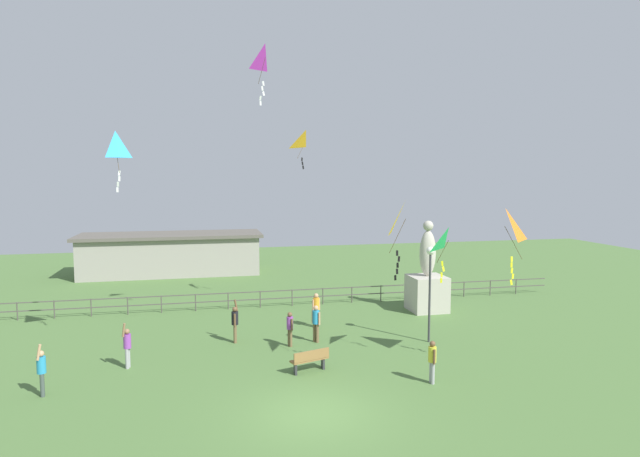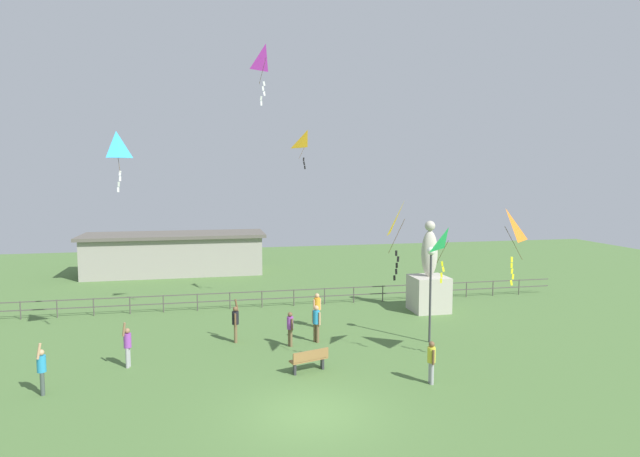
{
  "view_description": "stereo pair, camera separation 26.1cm",
  "coord_description": "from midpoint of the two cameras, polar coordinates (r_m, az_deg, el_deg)",
  "views": [
    {
      "loc": [
        -3.3,
        -15.58,
        7.33
      ],
      "look_at": [
        1.47,
        5.75,
        5.23
      ],
      "focal_mm": 29.95,
      "sensor_mm": 36.0,
      "label": 1
    },
    {
      "loc": [
        -3.04,
        -15.63,
        7.33
      ],
      "look_at": [
        1.47,
        5.75,
        5.23
      ],
      "focal_mm": 29.95,
      "sensor_mm": 36.0,
      "label": 2
    }
  ],
  "objects": [
    {
      "name": "park_bench",
      "position": [
        20.75,
        -1.44,
        -13.83
      ],
      "size": [
        1.55,
        0.86,
        0.85
      ],
      "color": "olive",
      "rests_on": "ground_plane"
    },
    {
      "name": "kite_0",
      "position": [
        21.06,
        18.84,
        0.01
      ],
      "size": [
        1.17,
        1.16,
        2.79
      ],
      "color": "orange"
    },
    {
      "name": "kite_5",
      "position": [
        29.63,
        -1.78,
        9.3
      ],
      "size": [
        1.07,
        1.29,
        2.07
      ],
      "color": "yellow"
    },
    {
      "name": "person_4",
      "position": [
        20.74,
        -27.95,
        -13.15
      ],
      "size": [
        0.29,
        0.5,
        1.84
      ],
      "color": "#3F4C47",
      "rests_on": "ground_plane"
    },
    {
      "name": "person_0",
      "position": [
        22.28,
        -20.22,
        -11.6
      ],
      "size": [
        0.32,
        0.46,
        1.82
      ],
      "color": "#99999E",
      "rests_on": "ground_plane"
    },
    {
      "name": "person_5",
      "position": [
        26.39,
        -0.7,
        -8.46
      ],
      "size": [
        0.45,
        0.31,
        1.68
      ],
      "color": "brown",
      "rests_on": "ground_plane"
    },
    {
      "name": "kite_4",
      "position": [
        23.17,
        -21.29,
        8.02
      ],
      "size": [
        0.88,
        0.88,
        2.4
      ],
      "color": "#198CD1"
    },
    {
      "name": "person_3",
      "position": [
        19.91,
        11.53,
        -13.5
      ],
      "size": [
        0.29,
        0.47,
        1.55
      ],
      "color": "#99999E",
      "rests_on": "ground_plane"
    },
    {
      "name": "kite_3",
      "position": [
        19.0,
        8.7,
        0.76
      ],
      "size": [
        0.96,
        1.04,
        2.83
      ],
      "color": "yellow"
    },
    {
      "name": "person_1",
      "position": [
        23.56,
        -3.56,
        -10.43
      ],
      "size": [
        0.28,
        0.44,
        1.51
      ],
      "color": "brown",
      "rests_on": "ground_plane"
    },
    {
      "name": "kite_1",
      "position": [
        20.97,
        13.2,
        -1.39
      ],
      "size": [
        1.16,
        1.16,
        2.14
      ],
      "color": "#1EB759"
    },
    {
      "name": "person_6",
      "position": [
        24.32,
        -9.38,
        -9.78
      ],
      "size": [
        0.31,
        0.49,
        1.9
      ],
      "color": "brown",
      "rests_on": "ground_plane"
    },
    {
      "name": "person_2",
      "position": [
        24.06,
        -0.75,
        -9.86
      ],
      "size": [
        0.32,
        0.44,
        1.67
      ],
      "color": "brown",
      "rests_on": "ground_plane"
    },
    {
      "name": "ground_plane",
      "position": [
        17.53,
        -1.08,
        -19.23
      ],
      "size": [
        80.0,
        80.0,
        0.0
      ],
      "primitive_type": "plane",
      "color": "#4C7038"
    },
    {
      "name": "statue_monument",
      "position": [
        30.01,
        11.13,
        -5.88
      ],
      "size": [
        1.91,
        1.91,
        4.99
      ],
      "color": "#B2AD9E",
      "rests_on": "ground_plane"
    },
    {
      "name": "pavilion_building",
      "position": [
        42.07,
        -15.77,
        -2.59
      ],
      "size": [
        13.5,
        4.79,
        3.09
      ],
      "color": "gray",
      "rests_on": "ground_plane"
    },
    {
      "name": "lamppost",
      "position": [
        24.09,
        11.38,
        -4.65
      ],
      "size": [
        0.36,
        0.36,
        4.29
      ],
      "color": "#38383D",
      "rests_on": "ground_plane"
    },
    {
      "name": "waterfront_railing",
      "position": [
        30.49,
        -6.91,
        -7.24
      ],
      "size": [
        36.0,
        0.06,
        0.95
      ],
      "color": "#4C4742",
      "rests_on": "ground_plane"
    },
    {
      "name": "kite_2",
      "position": [
        24.76,
        -6.21,
        17.47
      ],
      "size": [
        0.9,
        0.89,
        2.61
      ],
      "color": "#B22DB2"
    }
  ]
}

